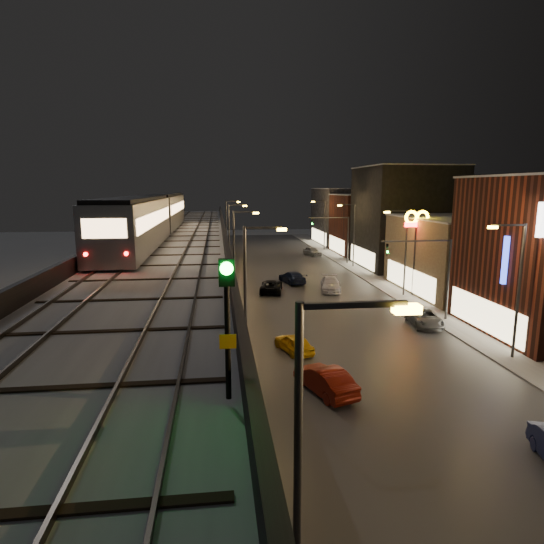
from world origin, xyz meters
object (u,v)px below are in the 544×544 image
subway_train (153,215)px  car_onc_dark (424,319)px  car_onc_red (312,252)px  car_mid_silver (271,287)px  car_near_white (325,381)px  rail_signal (227,301)px  car_mid_dark (292,278)px  car_taxi (294,344)px  car_onc_white (330,285)px

subway_train → car_onc_dark: (22.94, -11.71, -7.90)m
car_onc_dark → car_onc_red: 39.66m
car_onc_red → car_mid_silver: bearing=-127.0°
subway_train → car_onc_dark: size_ratio=8.44×
car_near_white → car_mid_silver: size_ratio=0.93×
rail_signal → car_mid_dark: rail_signal is taller
subway_train → car_taxi: size_ratio=10.52×
rail_signal → car_onc_dark: rail_signal is taller
rail_signal → car_onc_dark: 30.94m
rail_signal → car_mid_silver: 39.64m
car_taxi → car_onc_red: 45.66m
rail_signal → car_mid_silver: bearing=81.9°
car_onc_dark → car_onc_red: (-1.05, 39.65, 0.09)m
car_taxi → car_onc_red: (10.61, 44.41, 0.10)m
car_mid_silver → car_near_white: bearing=100.6°
car_onc_dark → car_mid_dark: bearing=120.8°
car_mid_dark → car_onc_red: bearing=-121.1°
subway_train → car_mid_dark: subway_train is taller
car_near_white → rail_signal: bearing=49.2°
car_mid_silver → car_taxi: bearing=98.6°
subway_train → car_onc_white: (18.43, 1.82, -7.83)m
subway_train → rail_signal: bearing=-80.1°
car_onc_red → rail_signal: bearing=-119.6°
rail_signal → car_near_white: rail_signal is taller
car_taxi → subway_train: bearing=-73.7°
rail_signal → car_onc_dark: (16.54, 24.84, -8.19)m
subway_train → car_mid_dark: bearing=22.9°
car_near_white → car_onc_dark: bearing=-153.3°
rail_signal → car_taxi: bearing=76.3°
rail_signal → car_near_white: 16.81m
car_mid_silver → car_onc_dark: size_ratio=1.04×
car_mid_dark → subway_train: bearing=9.6°
car_mid_dark → car_taxi: bearing=67.6°
subway_train → car_mid_dark: 18.01m
car_onc_red → car_taxi: bearing=-119.5°
car_near_white → car_onc_red: bearing=-119.8°
car_near_white → car_mid_silver: car_near_white is taller
subway_train → car_near_white: (11.94, -22.90, -7.81)m
subway_train → car_onc_red: size_ratio=9.10×
car_mid_silver → car_mid_dark: car_mid_dark is taller
car_near_white → car_onc_white: size_ratio=0.90×
car_taxi → car_near_white: size_ratio=0.83×
rail_signal → car_mid_silver: size_ratio=0.64×
subway_train → car_mid_dark: (14.93, 6.31, -7.85)m
subway_train → car_onc_red: 36.34m
car_taxi → car_onc_white: (7.15, 18.29, 0.09)m
car_mid_silver → car_onc_white: size_ratio=0.97×
car_mid_silver → car_onc_red: bearing=-100.5°
rail_signal → car_taxi: size_ratio=0.83×
rail_signal → car_mid_dark: 44.44m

